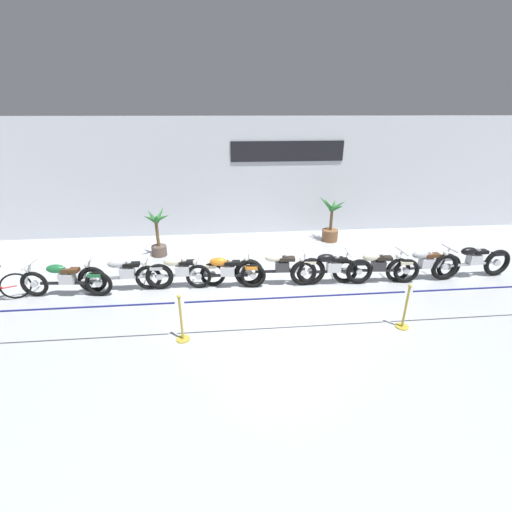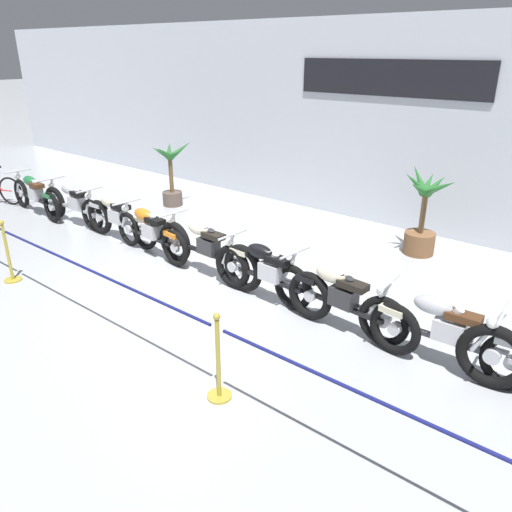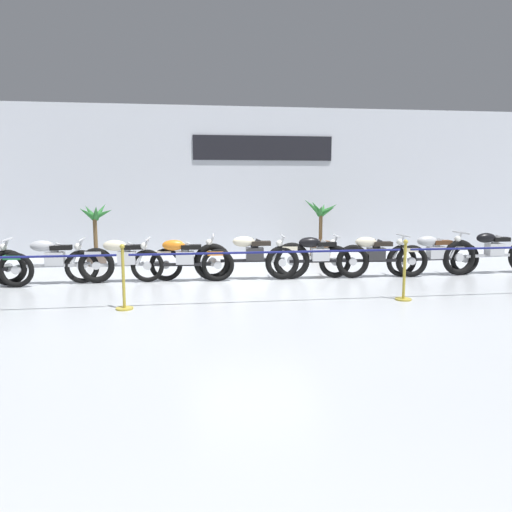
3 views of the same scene
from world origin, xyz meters
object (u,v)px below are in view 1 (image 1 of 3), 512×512
at_px(motorcycle_orange_3, 225,272).
at_px(stanchion_mid_left, 182,325).
at_px(motorcycle_green_0, 65,280).
at_px(motorcycle_cream_4, 280,269).
at_px(motorcycle_black_8, 471,262).
at_px(stanchion_far_left, 226,305).
at_px(motorcycle_silver_7, 424,264).
at_px(motorcycle_silver_1, 125,275).
at_px(motorcycle_black_5, 331,269).
at_px(potted_palm_right_of_row, 331,222).
at_px(motorcycle_cream_6, 376,267).
at_px(potted_palm_left_of_row, 158,235).
at_px(stanchion_mid_right, 405,313).
at_px(motorcycle_cream_2, 180,272).

relative_size(motorcycle_orange_3, stanchion_mid_left, 2.01).
xyz_separation_m(motorcycle_green_0, motorcycle_cream_4, (5.45, 0.08, 0.01)).
relative_size(motorcycle_black_8, stanchion_mid_left, 2.31).
height_order(motorcycle_green_0, stanchion_far_left, stanchion_far_left).
height_order(motorcycle_green_0, motorcycle_silver_7, motorcycle_silver_7).
relative_size(motorcycle_silver_1, motorcycle_black_5, 1.07).
bearing_deg(motorcycle_green_0, potted_palm_right_of_row, 23.14).
distance_m(motorcycle_cream_6, motorcycle_black_8, 2.78).
height_order(motorcycle_silver_1, potted_palm_left_of_row, potted_palm_left_of_row).
bearing_deg(motorcycle_silver_7, stanchion_mid_left, -161.34).
bearing_deg(motorcycle_black_5, motorcycle_cream_4, 176.50).
xyz_separation_m(potted_palm_left_of_row, potted_palm_right_of_row, (5.91, 0.85, -0.03)).
relative_size(stanchion_far_left, stanchion_mid_right, 13.40).
bearing_deg(potted_palm_right_of_row, motorcycle_black_8, -47.40).
xyz_separation_m(motorcycle_orange_3, potted_palm_left_of_row, (-2.11, 2.41, 0.25)).
bearing_deg(motorcycle_silver_7, motorcycle_cream_6, -178.05).
xyz_separation_m(motorcycle_silver_7, motorcycle_black_8, (1.39, 0.00, 0.02)).
relative_size(motorcycle_black_5, stanchion_mid_left, 2.12).
distance_m(stanchion_far_left, stanchion_mid_right, 3.83).
distance_m(motorcycle_cream_4, potted_palm_right_of_row, 4.02).
bearing_deg(motorcycle_silver_7, potted_palm_left_of_row, 162.00).
distance_m(motorcycle_orange_3, motorcycle_black_5, 2.83).
relative_size(motorcycle_silver_1, motorcycle_cream_6, 1.02).
bearing_deg(motorcycle_black_5, stanchion_far_left, -143.21).
bearing_deg(stanchion_mid_left, stanchion_far_left, 0.00).
relative_size(motorcycle_silver_1, potted_palm_right_of_row, 1.46).
bearing_deg(stanchion_far_left, stanchion_mid_left, -180.00).
bearing_deg(motorcycle_cream_2, motorcycle_black_8, -1.12).
height_order(motorcycle_cream_4, motorcycle_black_8, motorcycle_black_8).
distance_m(motorcycle_green_0, stanchion_mid_left, 3.75).
xyz_separation_m(motorcycle_black_5, motorcycle_silver_7, (2.62, 0.03, 0.00)).
height_order(motorcycle_cream_2, motorcycle_cream_6, motorcycle_cream_6).
distance_m(motorcycle_silver_1, stanchion_mid_right, 6.77).
bearing_deg(motorcycle_silver_1, motorcycle_black_8, -0.74).
bearing_deg(motorcycle_silver_7, motorcycle_orange_3, 179.54).
relative_size(motorcycle_green_0, stanchion_far_left, 0.16).
height_order(potted_palm_right_of_row, stanchion_far_left, potted_palm_right_of_row).
distance_m(potted_palm_right_of_row, stanchion_mid_left, 7.22).
bearing_deg(motorcycle_silver_1, potted_palm_right_of_row, 26.56).
height_order(motorcycle_black_8, potted_palm_right_of_row, potted_palm_right_of_row).
xyz_separation_m(motorcycle_silver_1, stanchion_mid_left, (1.66, -2.27, -0.10)).
bearing_deg(stanchion_far_left, motorcycle_silver_7, 21.52).
bearing_deg(motorcycle_black_8, potted_palm_left_of_row, 164.65).
height_order(motorcycle_green_0, motorcycle_orange_3, motorcycle_green_0).
xyz_separation_m(potted_palm_left_of_row, stanchion_mid_left, (1.20, -4.61, -0.35)).
bearing_deg(motorcycle_black_8, motorcycle_orange_3, 179.63).
xyz_separation_m(motorcycle_silver_1, stanchion_far_left, (2.57, -2.27, 0.31)).
height_order(potted_palm_left_of_row, stanchion_mid_right, potted_palm_left_of_row).
relative_size(motorcycle_silver_1, stanchion_mid_left, 2.28).
height_order(motorcycle_orange_3, motorcycle_cream_4, motorcycle_cream_4).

